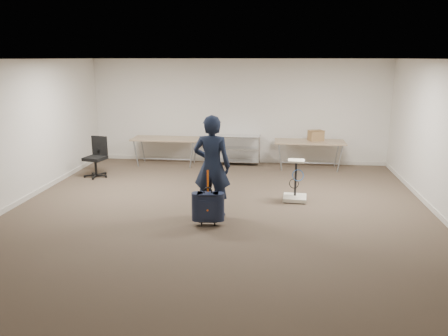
# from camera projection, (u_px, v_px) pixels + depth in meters

# --- Properties ---
(ground) EXTENTS (9.00, 9.00, 0.00)m
(ground) POSITION_uv_depth(u_px,v_px,m) (217.00, 219.00, 7.85)
(ground) COLOR #47392B
(ground) RESTS_ON ground
(room_shell) EXTENTS (8.00, 9.00, 9.00)m
(room_shell) POSITION_uv_depth(u_px,v_px,m) (225.00, 193.00, 9.17)
(room_shell) COLOR silver
(room_shell) RESTS_ON ground
(folding_table_left) EXTENTS (1.80, 0.75, 0.73)m
(folding_table_left) POSITION_uv_depth(u_px,v_px,m) (166.00, 140.00, 11.70)
(folding_table_left) COLOR #8C7355
(folding_table_left) RESTS_ON ground
(folding_table_right) EXTENTS (1.80, 0.75, 0.73)m
(folding_table_right) POSITION_uv_depth(u_px,v_px,m) (310.00, 143.00, 11.27)
(folding_table_right) COLOR #8C7355
(folding_table_right) RESTS_ON ground
(wire_shelf) EXTENTS (1.22, 0.47, 0.80)m
(wire_shelf) POSITION_uv_depth(u_px,v_px,m) (237.00, 148.00, 11.79)
(wire_shelf) COLOR silver
(wire_shelf) RESTS_ON ground
(person) EXTENTS (0.71, 0.49, 1.85)m
(person) POSITION_uv_depth(u_px,v_px,m) (212.00, 166.00, 7.85)
(person) COLOR black
(person) RESTS_ON ground
(suitcase) EXTENTS (0.38, 0.24, 0.99)m
(suitcase) POSITION_uv_depth(u_px,v_px,m) (208.00, 207.00, 7.48)
(suitcase) COLOR black
(suitcase) RESTS_ON ground
(office_chair) EXTENTS (0.59, 0.59, 0.97)m
(office_chair) POSITION_uv_depth(u_px,v_px,m) (97.00, 165.00, 10.61)
(office_chair) COLOR black
(office_chair) RESTS_ON ground
(equipment_cart) EXTENTS (0.49, 0.49, 0.85)m
(equipment_cart) POSITION_uv_depth(u_px,v_px,m) (295.00, 190.00, 8.83)
(equipment_cart) COLOR beige
(equipment_cart) RESTS_ON ground
(cardboard_box) EXTENTS (0.43, 0.38, 0.27)m
(cardboard_box) POSITION_uv_depth(u_px,v_px,m) (316.00, 135.00, 11.30)
(cardboard_box) COLOR olive
(cardboard_box) RESTS_ON folding_table_right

